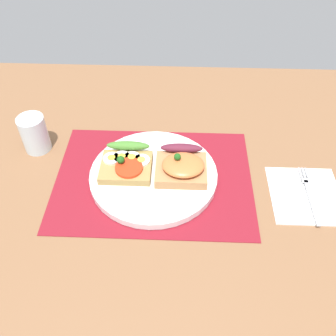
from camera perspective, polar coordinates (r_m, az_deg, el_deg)
The scene contains 8 objects.
ground_plane at distance 79.31cm, azimuth -2.17°, elevation -2.43°, with size 120.00×90.00×3.20cm, color brown.
placemat at distance 78.02cm, azimuth -2.20°, elevation -1.58°, with size 40.72×30.08×0.30cm, color maroon.
plate at distance 77.34cm, azimuth -2.22°, elevation -1.11°, with size 26.32×26.32×1.54cm, color white.
sandwich_egg_tomato at distance 77.35cm, azimuth -6.34°, elevation 0.80°, with size 10.41×10.24×3.80cm.
sandwich_salmon at distance 75.28cm, azimuth 2.12°, elevation 0.23°, with size 10.34×10.36×5.44cm.
napkin at distance 79.72cm, azimuth 20.28°, elevation -3.83°, with size 14.07×14.89×0.60cm, color white.
fork at distance 79.62cm, azimuth 20.75°, elevation -3.58°, with size 1.62×15.01×0.32cm.
drinking_glass at distance 87.16cm, azimuth -19.74°, elevation 4.95°, with size 5.82×5.82×8.37cm, color silver.
Camera 1 is at (5.08, -52.76, 57.40)cm, focal length 39.91 mm.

